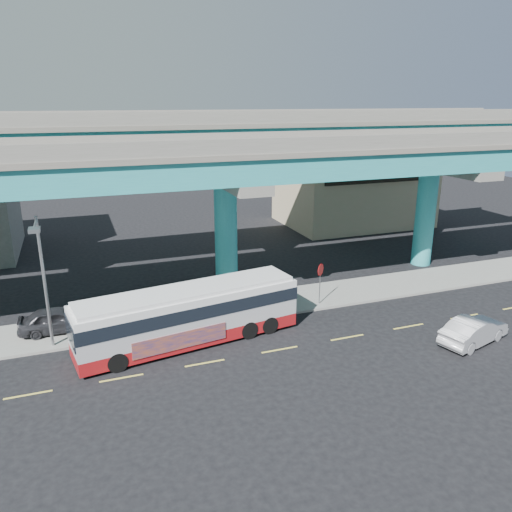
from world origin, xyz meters
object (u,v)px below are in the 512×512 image
object	(u,v)px
transit_bus	(189,313)
stop_sign	(320,275)
parked_car	(58,320)
street_lamp	(42,266)
sedan	(474,330)

from	to	relation	value
transit_bus	stop_sign	world-z (taller)	transit_bus
transit_bus	parked_car	size ratio (longest dim) A/B	2.94
street_lamp	stop_sign	world-z (taller)	street_lamp
sedan	stop_sign	world-z (taller)	stop_sign
sedan	parked_car	world-z (taller)	parked_car
sedan	parked_car	xyz separation A→B (m)	(-20.70, 8.79, 0.13)
parked_car	stop_sign	bearing A→B (deg)	-94.55
sedan	street_lamp	xyz separation A→B (m)	(-20.99, 6.60, 3.97)
sedan	parked_car	bearing A→B (deg)	51.30
transit_bus	parked_car	xyz separation A→B (m)	(-6.59, 3.51, -0.83)
sedan	parked_car	size ratio (longest dim) A/B	1.11
sedan	street_lamp	distance (m)	22.36
transit_bus	street_lamp	distance (m)	7.63
sedan	stop_sign	bearing A→B (deg)	20.60
parked_car	stop_sign	xyz separation A→B (m)	(15.33, -1.47, 1.22)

